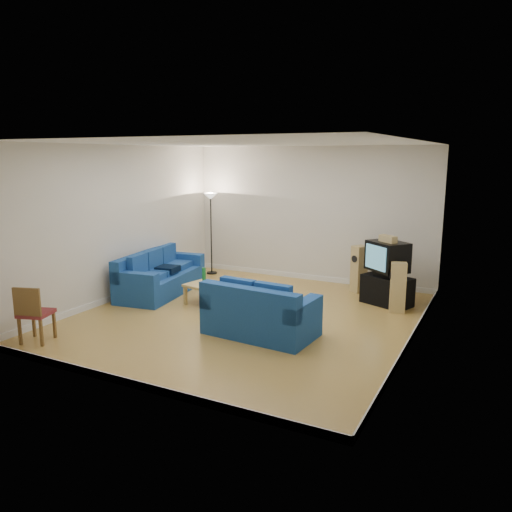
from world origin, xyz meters
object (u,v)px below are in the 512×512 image
at_px(sofa_three_seat, 159,278).
at_px(television, 387,256).
at_px(coffee_table, 213,289).
at_px(tv_stand, 387,290).
at_px(sofa_loveseat, 259,316).

xyz_separation_m(sofa_three_seat, television, (4.64, 1.44, 0.65)).
xyz_separation_m(coffee_table, tv_stand, (3.09, 1.72, -0.07)).
xyz_separation_m(sofa_loveseat, tv_stand, (1.52, 2.77, -0.05)).
bearing_deg(tv_stand, sofa_three_seat, -141.08).
bearing_deg(sofa_three_seat, sofa_loveseat, 58.57).
xyz_separation_m(sofa_three_seat, tv_stand, (4.68, 1.39, -0.04)).
distance_m(coffee_table, tv_stand, 3.53).
height_order(sofa_loveseat, television, television).
bearing_deg(coffee_table, tv_stand, 29.14).
distance_m(sofa_loveseat, television, 3.25).
bearing_deg(sofa_three_seat, tv_stand, 98.66).
bearing_deg(sofa_loveseat, television, 66.50).
bearing_deg(tv_stand, television, 151.29).
height_order(sofa_loveseat, tv_stand, sofa_loveseat).
relative_size(sofa_three_seat, sofa_loveseat, 1.30).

